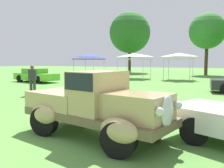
{
  "coord_description": "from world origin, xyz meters",
  "views": [
    {
      "loc": [
        3.49,
        -5.67,
        1.97
      ],
      "look_at": [
        0.27,
        1.39,
        1.21
      ],
      "focal_mm": 38.96,
      "sensor_mm": 36.0,
      "label": 1
    }
  ],
  "objects_px": {
    "show_car_lime": "(36,75)",
    "spectator_between_cars": "(32,79)",
    "canopy_tent_center_field": "(134,56)",
    "canopy_tent_left_field": "(89,56)",
    "feature_pickup_truck": "(96,104)",
    "canopy_tent_right_field": "(179,56)"
  },
  "relations": [
    {
      "from": "show_car_lime",
      "to": "spectator_between_cars",
      "type": "height_order",
      "value": "spectator_between_cars"
    },
    {
      "from": "spectator_between_cars",
      "to": "canopy_tent_center_field",
      "type": "distance_m",
      "value": 14.52
    },
    {
      "from": "canopy_tent_left_field",
      "to": "canopy_tent_center_field",
      "type": "bearing_deg",
      "value": 6.35
    },
    {
      "from": "spectator_between_cars",
      "to": "canopy_tent_left_field",
      "type": "bearing_deg",
      "value": 107.03
    },
    {
      "from": "show_car_lime",
      "to": "canopy_tent_left_field",
      "type": "xyz_separation_m",
      "value": [
        1.34,
        7.37,
        1.82
      ]
    },
    {
      "from": "show_car_lime",
      "to": "canopy_tent_center_field",
      "type": "distance_m",
      "value": 10.52
    },
    {
      "from": "show_car_lime",
      "to": "canopy_tent_left_field",
      "type": "relative_size",
      "value": 1.63
    },
    {
      "from": "feature_pickup_truck",
      "to": "show_car_lime",
      "type": "relative_size",
      "value": 0.93
    },
    {
      "from": "canopy_tent_center_field",
      "to": "show_car_lime",
      "type": "bearing_deg",
      "value": -129.82
    },
    {
      "from": "canopy_tent_left_field",
      "to": "canopy_tent_right_field",
      "type": "xyz_separation_m",
      "value": [
        10.0,
        0.56,
        -0.0
      ]
    },
    {
      "from": "canopy_tent_center_field",
      "to": "canopy_tent_right_field",
      "type": "bearing_deg",
      "value": -0.3
    },
    {
      "from": "show_car_lime",
      "to": "canopy_tent_right_field",
      "type": "distance_m",
      "value": 13.96
    },
    {
      "from": "feature_pickup_truck",
      "to": "canopy_tent_center_field",
      "type": "distance_m",
      "value": 20.56
    },
    {
      "from": "feature_pickup_truck",
      "to": "canopy_tent_right_field",
      "type": "xyz_separation_m",
      "value": [
        -1.15,
        19.63,
        1.56
      ]
    },
    {
      "from": "canopy_tent_center_field",
      "to": "spectator_between_cars",
      "type": "bearing_deg",
      "value": -94.24
    },
    {
      "from": "canopy_tent_left_field",
      "to": "feature_pickup_truck",
      "type": "bearing_deg",
      "value": -59.68
    },
    {
      "from": "show_car_lime",
      "to": "canopy_tent_right_field",
      "type": "relative_size",
      "value": 1.69
    },
    {
      "from": "canopy_tent_left_field",
      "to": "canopy_tent_center_field",
      "type": "distance_m",
      "value": 5.33
    },
    {
      "from": "canopy_tent_center_field",
      "to": "canopy_tent_right_field",
      "type": "xyz_separation_m",
      "value": [
        4.7,
        -0.02,
        -0.0
      ]
    },
    {
      "from": "feature_pickup_truck",
      "to": "canopy_tent_center_field",
      "type": "bearing_deg",
      "value": 106.58
    },
    {
      "from": "show_car_lime",
      "to": "feature_pickup_truck",
      "type": "bearing_deg",
      "value": -43.12
    },
    {
      "from": "feature_pickup_truck",
      "to": "canopy_tent_right_field",
      "type": "height_order",
      "value": "canopy_tent_right_field"
    }
  ]
}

